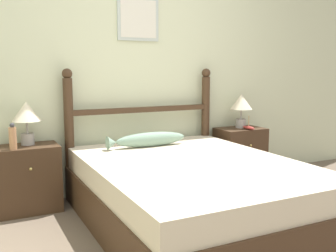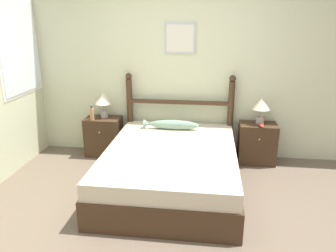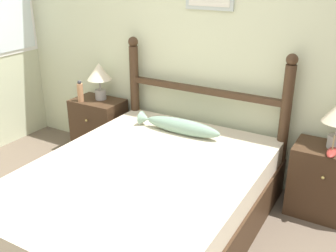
{
  "view_description": "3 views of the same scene",
  "coord_description": "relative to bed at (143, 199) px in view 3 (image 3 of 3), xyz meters",
  "views": [
    {
      "loc": [
        -1.48,
        -1.96,
        1.22
      ],
      "look_at": [
        0.04,
        1.1,
        0.72
      ],
      "focal_mm": 42.0,
      "sensor_mm": 36.0,
      "label": 1
    },
    {
      "loc": [
        0.44,
        -2.93,
        1.96
      ],
      "look_at": [
        -0.07,
        0.98,
        0.66
      ],
      "focal_mm": 35.0,
      "sensor_mm": 36.0,
      "label": 2
    },
    {
      "loc": [
        1.4,
        -1.4,
        1.84
      ],
      "look_at": [
        -0.03,
        1.07,
        0.66
      ],
      "focal_mm": 42.0,
      "sensor_mm": 36.0,
      "label": 3
    }
  ],
  "objects": [
    {
      "name": "nightstand_left",
      "position": [
        -1.11,
        0.87,
        0.04
      ],
      "size": [
        0.51,
        0.37,
        0.57
      ],
      "color": "#3D2819",
      "rests_on": "ground_plane"
    },
    {
      "name": "model_boat",
      "position": [
        1.14,
        0.76,
        0.34
      ],
      "size": [
        0.07,
        0.18,
        0.15
      ],
      "color": "maroon",
      "rests_on": "nightstand_right"
    },
    {
      "name": "nightstand_right",
      "position": [
        1.11,
        0.87,
        0.04
      ],
      "size": [
        0.51,
        0.37,
        0.57
      ],
      "color": "#3D2819",
      "rests_on": "ground_plane"
    },
    {
      "name": "headboard",
      "position": [
        0.0,
        0.98,
        0.41
      ],
      "size": [
        1.55,
        0.09,
        1.22
      ],
      "color": "#3D2819",
      "rests_on": "ground_plane"
    },
    {
      "name": "wall_back",
      "position": [
        -0.02,
        1.1,
        1.03
      ],
      "size": [
        6.4,
        0.08,
        2.55
      ],
      "color": "beige",
      "rests_on": "ground_plane"
    },
    {
      "name": "fish_pillow",
      "position": [
        -0.08,
        0.69,
        0.32
      ],
      "size": [
        0.77,
        0.12,
        0.13
      ],
      "color": "gray",
      "rests_on": "bed"
    },
    {
      "name": "table_lamp_left",
      "position": [
        -1.1,
        0.91,
        0.58
      ],
      "size": [
        0.24,
        0.24,
        0.37
      ],
      "color": "gray",
      "rests_on": "nightstand_left"
    },
    {
      "name": "bed",
      "position": [
        0.0,
        0.0,
        0.0
      ],
      "size": [
        1.55,
        2.05,
        0.5
      ],
      "color": "#3D2819",
      "rests_on": "ground_plane"
    },
    {
      "name": "bottle",
      "position": [
        -1.23,
        0.76,
        0.42
      ],
      "size": [
        0.06,
        0.06,
        0.22
      ],
      "color": "tan",
      "rests_on": "nightstand_left"
    }
  ]
}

